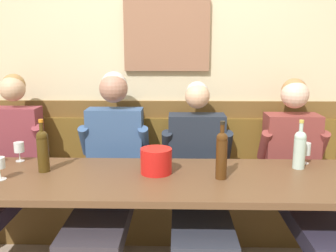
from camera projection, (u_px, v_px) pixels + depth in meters
name	position (u px, v px, depth m)	size (l,w,h in m)	color
room_wall_back	(158.00, 62.00, 3.12)	(6.80, 0.12, 2.80)	beige
wood_wainscot_panel	(158.00, 163.00, 3.24)	(6.80, 0.03, 1.08)	brown
wall_bench	(157.00, 201.00, 3.09)	(2.98, 0.42, 0.94)	brown
dining_table	(151.00, 187.00, 2.37)	(2.68, 0.78, 0.73)	brown
person_center_right_seat	(0.00, 174.00, 2.70)	(0.48, 1.21, 1.32)	#2B2637
person_right_seat	(109.00, 171.00, 2.69)	(0.54, 1.22, 1.34)	#28323A
person_left_seat	(199.00, 179.00, 2.67)	(0.54, 1.21, 1.27)	#2B323B
person_center_left_seat	(303.00, 175.00, 2.67)	(0.51, 1.22, 1.29)	#323137
ice_bucket	(156.00, 161.00, 2.40)	(0.20, 0.20, 0.16)	red
wine_bottle_green_tall	(300.00, 148.00, 2.48)	(0.08, 0.08, 0.33)	#B2CBC1
wine_bottle_clear_water	(222.00, 154.00, 2.29)	(0.07, 0.07, 0.36)	#46260E
wine_bottle_amber_mid	(43.00, 149.00, 2.42)	(0.07, 0.07, 0.35)	#412E0F
wine_glass_by_bottle	(305.00, 150.00, 2.60)	(0.08, 0.08, 0.15)	silver
wine_glass_mid_left	(19.00, 148.00, 2.65)	(0.07, 0.07, 0.14)	silver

